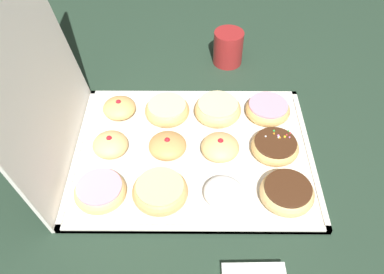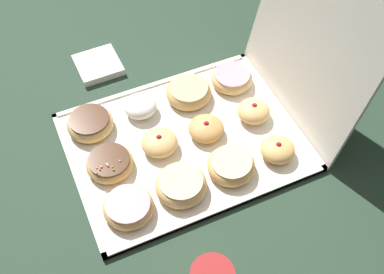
# 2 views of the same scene
# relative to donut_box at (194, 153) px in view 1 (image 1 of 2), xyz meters

# --- Properties ---
(ground_plane) EXTENTS (3.00, 3.00, 0.00)m
(ground_plane) POSITION_rel_donut_box_xyz_m (0.00, 0.00, -0.01)
(ground_plane) COLOR #233828
(donut_box) EXTENTS (0.43, 0.56, 0.01)m
(donut_box) POSITION_rel_donut_box_xyz_m (0.00, 0.00, 0.00)
(donut_box) COLOR silver
(donut_box) RESTS_ON ground
(box_lid_open) EXTENTS (0.43, 0.11, 0.56)m
(box_lid_open) POSITION_rel_donut_box_xyz_m (0.00, 0.33, 0.27)
(box_lid_open) COLOR silver
(box_lid_open) RESTS_ON ground
(chocolate_frosted_donut_0) EXTENTS (0.12, 0.12, 0.04)m
(chocolate_frosted_donut_0) POSITION_rel_donut_box_xyz_m (-0.13, -0.20, 0.03)
(chocolate_frosted_donut_0) COLOR #E5B770
(chocolate_frosted_donut_0) RESTS_ON donut_box
(sprinkle_donut_1) EXTENTS (0.11, 0.11, 0.04)m
(sprinkle_donut_1) POSITION_rel_donut_box_xyz_m (0.00, -0.19, 0.02)
(sprinkle_donut_1) COLOR tan
(sprinkle_donut_1) RESTS_ON donut_box
(pink_frosted_donut_2) EXTENTS (0.11, 0.11, 0.03)m
(pink_frosted_donut_2) POSITION_rel_donut_box_xyz_m (0.13, -0.19, 0.02)
(pink_frosted_donut_2) COLOR tan
(pink_frosted_donut_2) RESTS_ON donut_box
(powdered_filled_donut_3) EXTENTS (0.09, 0.09, 0.04)m
(powdered_filled_donut_3) POSITION_rel_donut_box_xyz_m (-0.13, -0.06, 0.03)
(powdered_filled_donut_3) COLOR white
(powdered_filled_donut_3) RESTS_ON donut_box
(jelly_filled_donut_4) EXTENTS (0.09, 0.09, 0.05)m
(jelly_filled_donut_4) POSITION_rel_donut_box_xyz_m (-0.01, -0.06, 0.03)
(jelly_filled_donut_4) COLOR #E5B770
(jelly_filled_donut_4) RESTS_ON donut_box
(glazed_ring_donut_5) EXTENTS (0.12, 0.12, 0.04)m
(glazed_ring_donut_5) POSITION_rel_donut_box_xyz_m (0.13, -0.06, 0.03)
(glazed_ring_donut_5) COLOR #E5B770
(glazed_ring_donut_5) RESTS_ON donut_box
(glazed_ring_donut_6) EXTENTS (0.12, 0.12, 0.04)m
(glazed_ring_donut_6) POSITION_rel_donut_box_xyz_m (-0.13, 0.07, 0.03)
(glazed_ring_donut_6) COLOR tan
(glazed_ring_donut_6) RESTS_ON donut_box
(jelly_filled_donut_7) EXTENTS (0.09, 0.09, 0.05)m
(jelly_filled_donut_7) POSITION_rel_donut_box_xyz_m (-0.00, 0.06, 0.02)
(jelly_filled_donut_7) COLOR tan
(jelly_filled_donut_7) RESTS_ON donut_box
(glazed_ring_donut_8) EXTENTS (0.11, 0.11, 0.04)m
(glazed_ring_donut_8) POSITION_rel_donut_box_xyz_m (0.12, 0.07, 0.02)
(glazed_ring_donut_8) COLOR tan
(glazed_ring_donut_8) RESTS_ON donut_box
(pink_frosted_donut_9) EXTENTS (0.11, 0.11, 0.04)m
(pink_frosted_donut_9) POSITION_rel_donut_box_xyz_m (-0.13, 0.20, 0.02)
(pink_frosted_donut_9) COLOR #E5B770
(pink_frosted_donut_9) RESTS_ON donut_box
(jelly_filled_donut_10) EXTENTS (0.08, 0.08, 0.05)m
(jelly_filled_donut_10) POSITION_rel_donut_box_xyz_m (0.00, 0.19, 0.03)
(jelly_filled_donut_10) COLOR #E5B770
(jelly_filled_donut_10) RESTS_ON donut_box
(jelly_filled_donut_11) EXTENTS (0.08, 0.08, 0.05)m
(jelly_filled_donut_11) POSITION_rel_donut_box_xyz_m (0.13, 0.19, 0.03)
(jelly_filled_donut_11) COLOR tan
(jelly_filled_donut_11) RESTS_ON donut_box
(coffee_mug) EXTENTS (0.11, 0.09, 0.10)m
(coffee_mug) POSITION_rel_donut_box_xyz_m (0.37, -0.10, 0.05)
(coffee_mug) COLOR maroon
(coffee_mug) RESTS_ON ground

